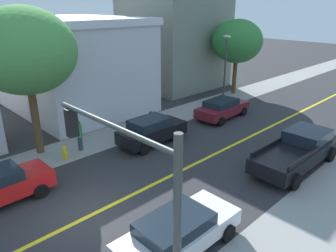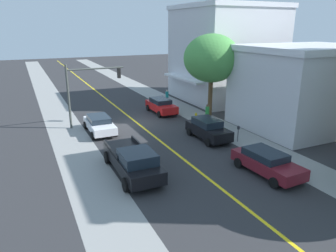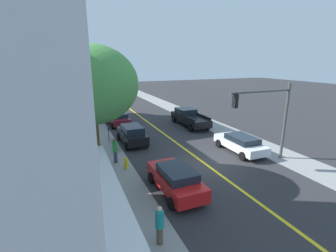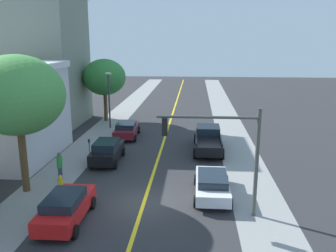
{
  "view_description": "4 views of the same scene",
  "coord_description": "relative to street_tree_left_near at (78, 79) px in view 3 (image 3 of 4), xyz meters",
  "views": [
    {
      "loc": [
        9.88,
        -5.26,
        7.98
      ],
      "look_at": [
        -1.69,
        5.97,
        1.81
      ],
      "focal_mm": 34.05,
      "sensor_mm": 36.0,
      "label": 1
    },
    {
      "loc": [
        9.33,
        26.93,
        8.58
      ],
      "look_at": [
        0.44,
        7.77,
        1.98
      ],
      "focal_mm": 34.06,
      "sensor_mm": 36.0,
      "label": 2
    },
    {
      "loc": [
        -8.51,
        -13.33,
        7.04
      ],
      "look_at": [
        -1.41,
        3.66,
        2.06
      ],
      "focal_mm": 25.78,
      "sensor_mm": 36.0,
      "label": 3
    },
    {
      "loc": [
        2.72,
        -17.92,
        8.72
      ],
      "look_at": [
        0.72,
        7.92,
        2.45
      ],
      "focal_mm": 38.01,
      "sensor_mm": 36.0,
      "label": 4
    }
  ],
  "objects": [
    {
      "name": "ground_plane",
      "position": [
        7.12,
        -20.01,
        -4.82
      ],
      "size": [
        140.0,
        140.0,
        0.0
      ],
      "primitive_type": "plane",
      "color": "#2D2D30"
    },
    {
      "name": "sidewalk_left",
      "position": [
        0.79,
        -20.01,
        -4.82
      ],
      "size": [
        3.0,
        126.0,
        0.01
      ],
      "primitive_type": "cube",
      "color": "gray",
      "rests_on": "ground"
    },
    {
      "name": "sidewalk_right",
      "position": [
        13.45,
        -20.01,
        -4.82
      ],
      "size": [
        3.0,
        126.0,
        0.01
      ],
      "primitive_type": "cube",
      "color": "gray",
      "rests_on": "ground"
    },
    {
      "name": "road_centerline_stripe",
      "position": [
        7.12,
        -20.01,
        -4.82
      ],
      "size": [
        0.2,
        126.0,
        0.0
      ],
      "primitive_type": "cube",
      "color": "yellow",
      "rests_on": "ground"
    },
    {
      "name": "brick_apartment_block",
      "position": [
        -6.3,
        -1.81,
        1.93
      ],
      "size": [
        8.52,
        8.9,
        13.47
      ],
      "rotation": [
        0.0,
        0.0,
        -1.57
      ],
      "color": "gray",
      "rests_on": "ground"
    },
    {
      "name": "street_tree_left_near",
      "position": [
        0.0,
        0.0,
        0.0
      ],
      "size": [
        4.59,
        4.59,
        6.79
      ],
      "color": "brown",
      "rests_on": "ground"
    },
    {
      "name": "street_tree_right_corner",
      "position": [
        -0.08,
        -18.97,
        0.9
      ],
      "size": [
        5.31,
        5.31,
        8.0
      ],
      "color": "brown",
      "rests_on": "ground"
    },
    {
      "name": "fire_hydrant",
      "position": [
        1.8,
        -18.38,
        -4.43
      ],
      "size": [
        0.44,
        0.24,
        0.8
      ],
      "color": "yellow",
      "rests_on": "ground"
    },
    {
      "name": "parking_meter",
      "position": [
        1.68,
        -12.0,
        -3.98
      ],
      "size": [
        0.12,
        0.18,
        1.27
      ],
      "color": "#4C4C51",
      "rests_on": "ground"
    },
    {
      "name": "traffic_light_mast",
      "position": [
        11.28,
        -21.02,
        -1.07
      ],
      "size": [
        5.05,
        0.32,
        5.58
      ],
      "rotation": [
        0.0,
        0.0,
        3.14
      ],
      "color": "#474C47",
      "rests_on": "ground"
    },
    {
      "name": "street_lamp",
      "position": [
        1.25,
        -3.33,
        -1.26
      ],
      "size": [
        0.7,
        0.36,
        5.66
      ],
      "color": "#38383D",
      "rests_on": "ground"
    },
    {
      "name": "red_sedan_left_curb",
      "position": [
        3.62,
        -22.43,
        -4.03
      ],
      "size": [
        2.03,
        4.47,
        1.5
      ],
      "rotation": [
        0.0,
        0.0,
        1.58
      ],
      "color": "red",
      "rests_on": "ground"
    },
    {
      "name": "black_sedan_left_curb",
      "position": [
        3.48,
        -13.52,
        -3.97
      ],
      "size": [
        2.04,
        4.37,
        1.64
      ],
      "rotation": [
        0.0,
        0.0,
        1.58
      ],
      "color": "black",
      "rests_on": "ground"
    },
    {
      "name": "maroon_sedan_left_curb",
      "position": [
        3.59,
        -6.62,
        -4.06
      ],
      "size": [
        2.25,
        4.71,
        1.43
      ],
      "rotation": [
        0.0,
        0.0,
        1.62
      ],
      "color": "maroon",
      "rests_on": "ground"
    },
    {
      "name": "white_sedan_right_curb",
      "position": [
        10.89,
        -18.85,
        -4.08
      ],
      "size": [
        2.1,
        4.67,
        1.37
      ],
      "rotation": [
        0.0,
        0.0,
        1.57
      ],
      "color": "silver",
      "rests_on": "ground"
    },
    {
      "name": "black_pickup_truck",
      "position": [
        10.95,
        -9.97,
        -3.92
      ],
      "size": [
        2.37,
        6.12,
        1.78
      ],
      "rotation": [
        0.0,
        0.0,
        1.56
      ],
      "color": "black",
      "rests_on": "ground"
    },
    {
      "name": "pedestrian_teal_shirt",
      "position": [
        1.42,
        -25.78,
        -3.94
      ],
      "size": [
        0.35,
        0.35,
        1.68
      ],
      "rotation": [
        0.0,
        0.0,
        0.28
      ],
      "color": "brown",
      "rests_on": "ground"
    },
    {
      "name": "pedestrian_green_shirt",
      "position": [
        1.32,
        -17.16,
        -3.85
      ],
      "size": [
        0.35,
        0.35,
        1.83
      ],
      "rotation": [
        0.0,
        0.0,
        5.4
      ],
      "color": "#33384C",
      "rests_on": "ground"
    }
  ]
}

